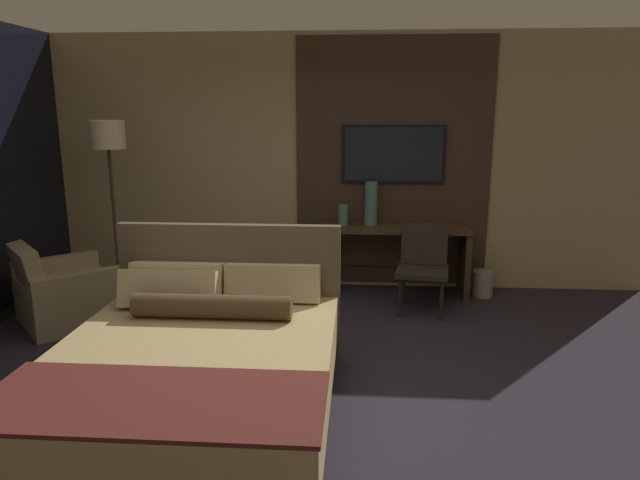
% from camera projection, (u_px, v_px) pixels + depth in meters
% --- Properties ---
extents(ground_plane, '(16.00, 16.00, 0.00)m').
position_uv_depth(ground_plane, '(297.00, 389.00, 4.14)').
color(ground_plane, '#28232D').
extents(wall_back_tv_panel, '(7.20, 0.09, 2.80)m').
position_uv_depth(wall_back_tv_panel, '(330.00, 163.00, 6.35)').
color(wall_back_tv_panel, tan).
rests_on(wall_back_tv_panel, ground_plane).
extents(bed, '(1.75, 2.14, 1.12)m').
position_uv_depth(bed, '(197.00, 373.00, 3.66)').
color(bed, '#33281E').
rests_on(bed, ground_plane).
extents(desk, '(1.62, 0.52, 0.75)m').
position_uv_depth(desk, '(392.00, 248.00, 6.22)').
color(desk, '#422D1E').
rests_on(desk, ground_plane).
extents(tv, '(1.12, 0.04, 0.63)m').
position_uv_depth(tv, '(393.00, 154.00, 6.20)').
color(tv, black).
extents(desk_chair, '(0.57, 0.57, 0.87)m').
position_uv_depth(desk_chair, '(423.00, 260.00, 5.69)').
color(desk_chair, '#28231E').
rests_on(desk_chair, ground_plane).
extents(armchair_by_window, '(1.16, 1.16, 0.79)m').
position_uv_depth(armchair_by_window, '(65.00, 295.00, 5.40)').
color(armchair_by_window, '#998460').
rests_on(armchair_by_window, ground_plane).
extents(floor_lamp, '(0.34, 0.34, 1.88)m').
position_uv_depth(floor_lamp, '(109.00, 150.00, 5.68)').
color(floor_lamp, '#282623').
rests_on(floor_lamp, ground_plane).
extents(vase_tall, '(0.14, 0.14, 0.47)m').
position_uv_depth(vase_tall, '(371.00, 203.00, 6.17)').
color(vase_tall, '#4C706B').
rests_on(vase_tall, desk).
extents(vase_short, '(0.11, 0.11, 0.22)m').
position_uv_depth(vase_short, '(343.00, 215.00, 6.19)').
color(vase_short, '#4C706B').
rests_on(vase_short, desk).
extents(book, '(0.23, 0.16, 0.03)m').
position_uv_depth(book, '(436.00, 227.00, 6.06)').
color(book, maroon).
rests_on(book, desk).
extents(waste_bin, '(0.22, 0.22, 0.28)m').
position_uv_depth(waste_bin, '(483.00, 283.00, 6.19)').
color(waste_bin, gray).
rests_on(waste_bin, ground_plane).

